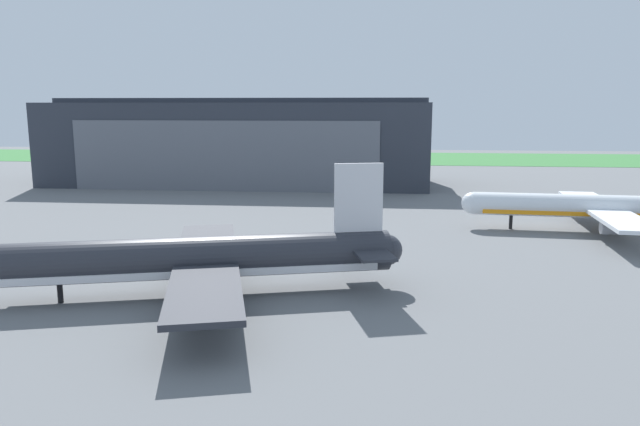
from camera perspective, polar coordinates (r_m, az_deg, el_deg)
ground_plane at (r=65.26m, az=-16.36°, el=-7.82°), size 440.00×440.00×0.00m
grass_field_strip at (r=233.12m, az=-0.03°, el=5.31°), size 440.00×56.00×0.08m
maintenance_hangar at (r=156.00m, az=-7.73°, el=6.63°), size 95.07×30.69×21.66m
airliner_near_right at (r=63.91m, az=-11.56°, el=-4.34°), size 42.94×37.97×13.67m
airliner_far_left at (r=104.16m, az=25.00°, el=0.48°), size 41.86×37.08×12.14m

